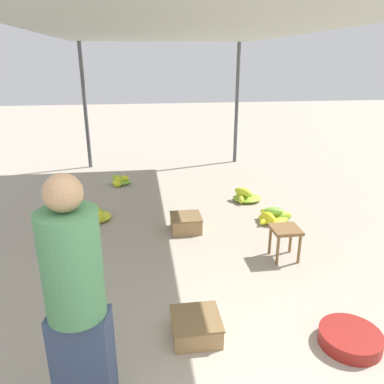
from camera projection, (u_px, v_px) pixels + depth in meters
The scene contains 12 objects.
canopy_post_back_left at pixel (85, 107), 8.14m from camera, with size 0.08×0.08×2.69m, color #4C4C51.
canopy_post_back_right at pixel (237, 105), 8.59m from camera, with size 0.08×0.08×2.69m, color #4C4C51.
canopy_tarp at pixel (180, 28), 4.58m from camera, with size 3.80×7.55×0.04m, color #9EA399.
vendor_foreground at pixel (76, 301), 2.37m from camera, with size 0.43×0.43×1.75m.
stool at pixel (285, 234), 4.57m from camera, with size 0.34×0.34×0.41m.
basin_black at pixel (350, 338), 3.25m from camera, with size 0.53×0.53×0.12m.
banana_pile_left_0 at pixel (93, 214), 5.75m from camera, with size 0.54×0.52×0.27m.
banana_pile_left_1 at pixel (120, 181), 7.37m from camera, with size 0.40×0.46×0.18m.
banana_pile_right_0 at pixel (273, 216), 5.71m from camera, with size 0.60×0.45×0.23m.
banana_pile_right_1 at pixel (245, 196), 6.55m from camera, with size 0.49×0.60×0.24m.
crate_near at pixel (196, 326), 3.34m from camera, with size 0.43×0.43×0.20m.
crate_mid at pixel (186, 223), 5.40m from camera, with size 0.43×0.43×0.23m.
Camera 1 is at (-0.56, -1.08, 2.36)m, focal length 35.00 mm.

